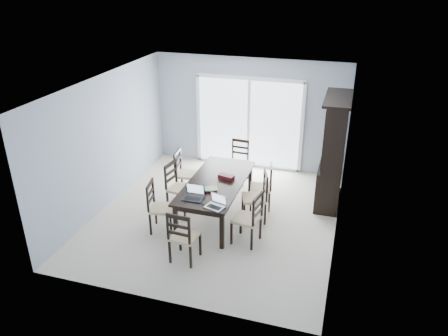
{
  "coord_description": "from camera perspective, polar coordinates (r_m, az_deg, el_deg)",
  "views": [
    {
      "loc": [
        2.27,
        -6.96,
        4.41
      ],
      "look_at": [
        0.15,
        0.0,
        1.04
      ],
      "focal_mm": 35.0,
      "sensor_mm": 36.0,
      "label": 1
    }
  ],
  "objects": [
    {
      "name": "cell_phone",
      "position": [
        7.4,
        -2.59,
        -4.76
      ],
      "size": [
        0.11,
        0.09,
        0.01
      ],
      "primitive_type": "cube",
      "rotation": [
        0.0,
        0.0,
        -0.55
      ],
      "color": "black",
      "rests_on": "dining_table"
    },
    {
      "name": "dining_table",
      "position": [
        8.22,
        -1.01,
        -2.2
      ],
      "size": [
        1.0,
        2.2,
        0.75
      ],
      "color": "black",
      "rests_on": "floor"
    },
    {
      "name": "chair_end_near",
      "position": [
        7.02,
        -5.54,
        -8.34
      ],
      "size": [
        0.44,
        0.45,
        1.1
      ],
      "rotation": [
        0.0,
        0.0,
        -0.08
      ],
      "color": "black",
      "rests_on": "floor"
    },
    {
      "name": "laptop_dark",
      "position": [
        7.56,
        -4.11,
        -3.68
      ],
      "size": [
        0.35,
        0.24,
        0.24
      ],
      "rotation": [
        0.0,
        0.0,
        0.01
      ],
      "color": "black",
      "rests_on": "dining_table"
    },
    {
      "name": "book_stack",
      "position": [
        7.85,
        -1.81,
        -2.77
      ],
      "size": [
        0.31,
        0.28,
        0.04
      ],
      "rotation": [
        0.0,
        0.0,
        0.31
      ],
      "color": "maroon",
      "rests_on": "dining_table"
    },
    {
      "name": "laptop_silver",
      "position": [
        7.29,
        -1.26,
        -4.84
      ],
      "size": [
        0.36,
        0.3,
        0.21
      ],
      "rotation": [
        0.0,
        0.0,
        -0.3
      ],
      "color": "#B5B5B8",
      "rests_on": "dining_table"
    },
    {
      "name": "ceiling",
      "position": [
        7.54,
        -1.12,
        10.96
      ],
      "size": [
        5.0,
        5.0,
        0.0
      ],
      "primitive_type": "plane",
      "rotation": [
        3.14,
        0.0,
        0.0
      ],
      "color": "white",
      "rests_on": "back_wall"
    },
    {
      "name": "floor",
      "position": [
        8.55,
        -0.98,
        -6.22
      ],
      "size": [
        5.0,
        5.0,
        0.0
      ],
      "primitive_type": "plane",
      "color": "beige",
      "rests_on": "ground"
    },
    {
      "name": "chair_right_near",
      "position": [
        7.46,
        3.64,
        -5.94
      ],
      "size": [
        0.5,
        0.49,
        1.13
      ],
      "rotation": [
        0.0,
        0.0,
        1.39
      ],
      "color": "black",
      "rests_on": "floor"
    },
    {
      "name": "chair_end_far",
      "position": [
        9.73,
        1.97,
        1.58
      ],
      "size": [
        0.43,
        0.44,
        1.08
      ],
      "rotation": [
        0.0,
        0.0,
        3.08
      ],
      "color": "black",
      "rests_on": "floor"
    },
    {
      "name": "chair_right_far",
      "position": [
        8.61,
        5.43,
        -1.81
      ],
      "size": [
        0.49,
        0.48,
        1.07
      ],
      "rotation": [
        0.0,
        0.0,
        1.78
      ],
      "color": "black",
      "rests_on": "floor"
    },
    {
      "name": "game_box",
      "position": [
        8.27,
        0.31,
        -1.14
      ],
      "size": [
        0.32,
        0.21,
        0.07
      ],
      "primitive_type": "cube",
      "rotation": [
        0.0,
        0.0,
        -0.23
      ],
      "color": "#490E14",
      "rests_on": "dining_table"
    },
    {
      "name": "china_hutch",
      "position": [
        8.86,
        14.08,
        1.94
      ],
      "size": [
        0.5,
        1.38,
        2.2
      ],
      "color": "black",
      "rests_on": "floor"
    },
    {
      "name": "chair_left_near",
      "position": [
        7.92,
        -8.77,
        -4.34
      ],
      "size": [
        0.49,
        0.48,
        1.11
      ],
      "rotation": [
        0.0,
        0.0,
        -1.39
      ],
      "color": "black",
      "rests_on": "floor"
    },
    {
      "name": "wall_left",
      "position": [
        8.86,
        -15.05,
        3.42
      ],
      "size": [
        0.02,
        5.0,
        2.6
      ],
      "primitive_type": "cube",
      "color": "#929EAE",
      "rests_on": "floor"
    },
    {
      "name": "railing",
      "position": [
        12.3,
        5.48,
        6.44
      ],
      "size": [
        4.5,
        0.06,
        1.1
      ],
      "primitive_type": "cube",
      "color": "#99999E",
      "rests_on": "balcony"
    },
    {
      "name": "chair_left_mid",
      "position": [
        8.56,
        -6.29,
        -1.75
      ],
      "size": [
        0.5,
        0.49,
        1.13
      ],
      "rotation": [
        0.0,
        0.0,
        -1.73
      ],
      "color": "black",
      "rests_on": "floor"
    },
    {
      "name": "sliding_door",
      "position": [
        10.26,
        3.25,
        5.9
      ],
      "size": [
        2.52,
        0.05,
        2.18
      ],
      "color": "silver",
      "rests_on": "floor"
    },
    {
      "name": "balcony",
      "position": [
        11.59,
        4.34,
        2.15
      ],
      "size": [
        4.5,
        2.0,
        0.1
      ],
      "primitive_type": "cube",
      "color": "gray",
      "rests_on": "ground"
    },
    {
      "name": "chair_right_mid",
      "position": [
        8.16,
        4.64,
        -3.04
      ],
      "size": [
        0.56,
        0.55,
        1.14
      ],
      "rotation": [
        0.0,
        0.0,
        1.91
      ],
      "color": "black",
      "rests_on": "floor"
    },
    {
      "name": "hot_tub",
      "position": [
        11.54,
        0.97,
        5.13
      ],
      "size": [
        2.19,
        2.0,
        1.03
      ],
      "rotation": [
        0.0,
        0.0,
        -0.12
      ],
      "color": "brown",
      "rests_on": "balcony"
    },
    {
      "name": "back_wall",
      "position": [
        10.21,
        3.3,
        7.07
      ],
      "size": [
        4.5,
        0.02,
        2.6
      ],
      "primitive_type": "cube",
      "color": "#929EAE",
      "rests_on": "floor"
    },
    {
      "name": "chair_left_far",
      "position": [
        9.14,
        -5.39,
        0.03
      ],
      "size": [
        0.47,
        0.46,
        1.12
      ],
      "rotation": [
        0.0,
        0.0,
        -1.48
      ],
      "color": "black",
      "rests_on": "floor"
    },
    {
      "name": "wall_right",
      "position": [
        7.62,
        15.27,
        -0.17
      ],
      "size": [
        0.02,
        5.0,
        2.6
      ],
      "primitive_type": "cube",
      "color": "#929EAE",
      "rests_on": "floor"
    }
  ]
}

